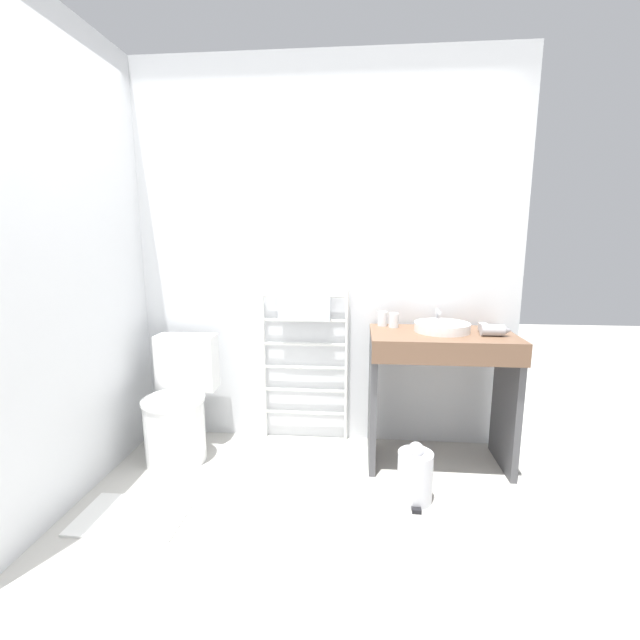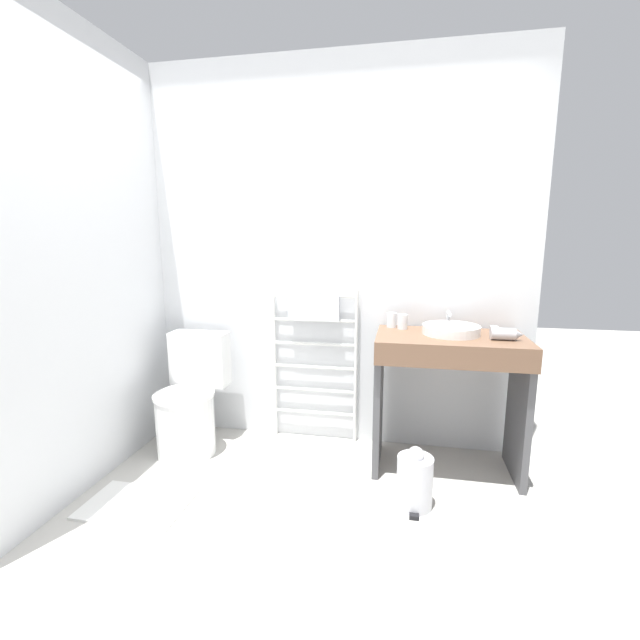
{
  "view_description": "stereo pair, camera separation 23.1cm",
  "coord_description": "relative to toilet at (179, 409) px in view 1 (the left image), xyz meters",
  "views": [
    {
      "loc": [
        0.28,
        -1.6,
        1.43
      ],
      "look_at": [
        0.08,
        0.67,
        1.01
      ],
      "focal_mm": 24.0,
      "sensor_mm": 36.0,
      "label": 1
    },
    {
      "loc": [
        0.51,
        -1.57,
        1.43
      ],
      "look_at": [
        0.08,
        0.67,
        1.01
      ],
      "focal_mm": 24.0,
      "sensor_mm": 36.0,
      "label": 2
    }
  ],
  "objects": [
    {
      "name": "ground_plane",
      "position": [
        0.9,
        -1.0,
        -0.33
      ],
      "size": [
        12.0,
        12.0,
        0.0
      ],
      "primitive_type": "plane",
      "color": "#B2AFA8"
    },
    {
      "name": "wall_back",
      "position": [
        0.9,
        0.42,
        0.99
      ],
      "size": [
        2.75,
        0.12,
        2.63
      ],
      "primitive_type": "cube",
      "color": "silver",
      "rests_on": "ground_plane"
    },
    {
      "name": "wall_side",
      "position": [
        -0.42,
        -0.32,
        0.99
      ],
      "size": [
        0.12,
        2.01,
        2.63
      ],
      "primitive_type": "cube",
      "color": "silver",
      "rests_on": "ground_plane"
    },
    {
      "name": "toilet",
      "position": [
        0.0,
        0.0,
        0.0
      ],
      "size": [
        0.41,
        0.54,
        0.81
      ],
      "color": "white",
      "rests_on": "ground_plane"
    },
    {
      "name": "towel_radiator",
      "position": [
        0.81,
        0.31,
        0.44
      ],
      "size": [
        0.62,
        0.06,
        1.1
      ],
      "color": "white",
      "rests_on": "ground_plane"
    },
    {
      "name": "vanity_counter",
      "position": [
        1.7,
        0.05,
        0.25
      ],
      "size": [
        0.88,
        0.53,
        0.87
      ],
      "color": "brown",
      "rests_on": "ground_plane"
    },
    {
      "name": "sink_basin",
      "position": [
        1.71,
        0.1,
        0.57
      ],
      "size": [
        0.35,
        0.35,
        0.06
      ],
      "color": "white",
      "rests_on": "vanity_counter"
    },
    {
      "name": "faucet",
      "position": [
        1.71,
        0.28,
        0.62
      ],
      "size": [
        0.02,
        0.1,
        0.11
      ],
      "color": "silver",
      "rests_on": "vanity_counter"
    },
    {
      "name": "cup_near_wall",
      "position": [
        1.34,
        0.25,
        0.59
      ],
      "size": [
        0.06,
        0.06,
        0.1
      ],
      "color": "white",
      "rests_on": "vanity_counter"
    },
    {
      "name": "cup_near_edge",
      "position": [
        1.42,
        0.21,
        0.59
      ],
      "size": [
        0.06,
        0.06,
        0.1
      ],
      "color": "white",
      "rests_on": "vanity_counter"
    },
    {
      "name": "hair_dryer",
      "position": [
        1.99,
        0.01,
        0.58
      ],
      "size": [
        0.18,
        0.16,
        0.07
      ],
      "color": "#B7B7BC",
      "rests_on": "vanity_counter"
    },
    {
      "name": "trash_bin",
      "position": [
        1.51,
        -0.38,
        -0.18
      ],
      "size": [
        0.19,
        0.23,
        0.35
      ],
      "color": "silver",
      "rests_on": "ground_plane"
    },
    {
      "name": "bath_mat",
      "position": [
        0.01,
        -0.67,
        -0.32
      ],
      "size": [
        0.56,
        0.36,
        0.01
      ],
      "primitive_type": "cube",
      "color": "silver",
      "rests_on": "ground_plane"
    }
  ]
}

